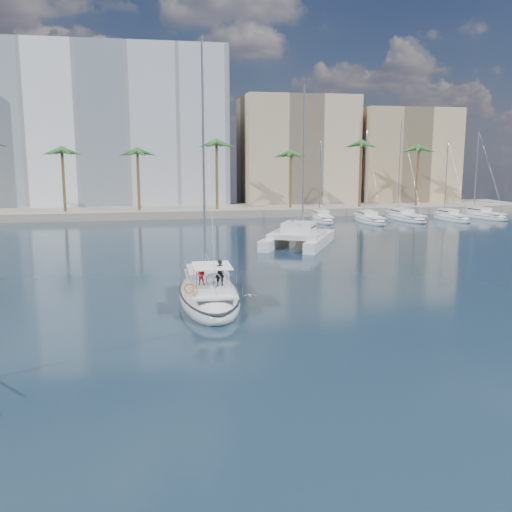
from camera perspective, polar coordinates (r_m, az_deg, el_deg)
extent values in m
plane|color=black|center=(34.77, -1.75, -5.98)|extent=(160.00, 160.00, 0.00)
cube|color=gray|center=(94.58, -7.63, 4.48)|extent=(120.00, 14.00, 1.20)
cube|color=white|center=(106.32, -14.81, 12.07)|extent=(42.00, 16.00, 28.00)
cube|color=tan|center=(106.55, 4.04, 10.22)|extent=(20.00, 14.00, 20.00)
cube|color=tan|center=(111.52, 14.43, 9.41)|extent=(18.00, 12.00, 18.00)
cylinder|color=brown|center=(90.27, -7.55, 7.18)|extent=(0.44, 0.44, 10.50)
sphere|color=#285A21|center=(90.17, -7.63, 10.51)|extent=(3.60, 3.60, 3.60)
cylinder|color=brown|center=(98.29, 12.81, 7.24)|extent=(0.44, 0.44, 10.50)
sphere|color=#285A21|center=(98.20, 12.93, 10.30)|extent=(3.60, 3.60, 3.60)
ellipsoid|color=silver|center=(38.09, -4.74, -4.00)|extent=(4.13, 12.24, 2.52)
ellipsoid|color=black|center=(38.01, -4.75, -3.48)|extent=(4.17, 12.36, 0.18)
cube|color=silver|center=(37.64, -4.73, -2.67)|extent=(2.95, 9.18, 0.12)
cube|color=silver|center=(38.93, -4.92, -1.71)|extent=(2.69, 4.03, 0.60)
cube|color=black|center=(38.93, -4.92, -1.68)|extent=(2.70, 3.56, 0.14)
cylinder|color=#B7BABF|center=(39.53, -5.26, 9.66)|extent=(0.15, 0.15, 15.94)
cylinder|color=#B7BABF|center=(37.68, -4.81, -0.24)|extent=(0.22, 4.91, 0.11)
cube|color=silver|center=(35.32, -4.41, -3.12)|extent=(2.37, 3.09, 0.36)
cube|color=white|center=(34.92, -4.42, -0.97)|extent=(2.37, 3.09, 0.04)
torus|color=silver|center=(34.04, -4.25, -2.46)|extent=(0.96, 0.08, 0.96)
torus|color=orange|center=(33.55, -6.70, -3.21)|extent=(0.63, 0.21, 0.64)
imported|color=black|center=(34.72, -3.67, -1.67)|extent=(0.67, 0.53, 1.61)
imported|color=red|center=(35.13, -5.53, -1.90)|extent=(0.71, 0.63, 1.20)
cube|color=silver|center=(62.41, 2.23, 1.69)|extent=(6.52, 10.86, 1.10)
cube|color=silver|center=(61.40, 6.41, 1.50)|extent=(6.52, 10.86, 1.10)
cube|color=silver|center=(61.20, 4.19, 2.21)|extent=(7.62, 8.11, 0.50)
cube|color=silver|center=(61.67, 4.32, 2.93)|extent=(4.47, 4.59, 1.00)
cube|color=black|center=(61.66, 4.32, 2.97)|extent=(4.27, 4.19, 0.18)
cylinder|color=#B7BABF|center=(62.91, 4.77, 9.70)|extent=(0.18, 0.18, 15.54)
ellipsoid|color=silver|center=(37.80, -0.62, -3.97)|extent=(0.19, 0.36, 0.17)
sphere|color=silver|center=(37.96, -0.67, -3.88)|extent=(0.10, 0.10, 0.10)
cube|color=gray|center=(37.74, -1.01, -3.95)|extent=(0.42, 0.15, 0.10)
cube|color=gray|center=(37.83, -0.23, -3.91)|extent=(0.42, 0.15, 0.10)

